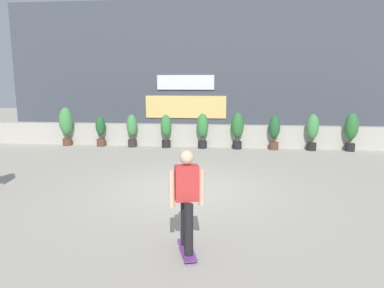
{
  "coord_description": "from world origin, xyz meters",
  "views": [
    {
      "loc": [
        1.08,
        -8.73,
        2.76
      ],
      "look_at": [
        0.0,
        1.5,
        0.9
      ],
      "focal_mm": 33.65,
      "sensor_mm": 36.0,
      "label": 1
    }
  ],
  "objects_px": {
    "potted_plant_6": "(274,131)",
    "potted_plant_3": "(166,129)",
    "skater_far_left": "(187,197)",
    "potted_plant_2": "(132,129)",
    "potted_plant_5": "(238,128)",
    "potted_plant_8": "(351,129)",
    "potted_plant_4": "(203,128)",
    "potted_plant_0": "(66,123)",
    "potted_plant_7": "(312,130)",
    "potted_plant_1": "(101,130)"
  },
  "relations": [
    {
      "from": "potted_plant_7",
      "to": "potted_plant_8",
      "type": "distance_m",
      "value": 1.45
    },
    {
      "from": "potted_plant_3",
      "to": "potted_plant_6",
      "type": "bearing_deg",
      "value": 0.0
    },
    {
      "from": "potted_plant_0",
      "to": "potted_plant_2",
      "type": "bearing_deg",
      "value": 0.0
    },
    {
      "from": "potted_plant_2",
      "to": "potted_plant_4",
      "type": "bearing_deg",
      "value": -0.0
    },
    {
      "from": "potted_plant_0",
      "to": "potted_plant_7",
      "type": "xyz_separation_m",
      "value": [
        10.01,
        0.0,
        -0.12
      ]
    },
    {
      "from": "potted_plant_4",
      "to": "potted_plant_5",
      "type": "bearing_deg",
      "value": 0.0
    },
    {
      "from": "potted_plant_3",
      "to": "skater_far_left",
      "type": "xyz_separation_m",
      "value": [
        1.92,
        -8.95,
        0.19
      ]
    },
    {
      "from": "potted_plant_6",
      "to": "potted_plant_3",
      "type": "bearing_deg",
      "value": 180.0
    },
    {
      "from": "potted_plant_3",
      "to": "potted_plant_6",
      "type": "distance_m",
      "value": 4.32
    },
    {
      "from": "potted_plant_0",
      "to": "potted_plant_4",
      "type": "height_order",
      "value": "potted_plant_0"
    },
    {
      "from": "potted_plant_3",
      "to": "potted_plant_7",
      "type": "bearing_deg",
      "value": 0.0
    },
    {
      "from": "potted_plant_2",
      "to": "potted_plant_8",
      "type": "height_order",
      "value": "potted_plant_8"
    },
    {
      "from": "potted_plant_6",
      "to": "skater_far_left",
      "type": "xyz_separation_m",
      "value": [
        -2.4,
        -8.95,
        0.18
      ]
    },
    {
      "from": "potted_plant_3",
      "to": "potted_plant_6",
      "type": "height_order",
      "value": "potted_plant_6"
    },
    {
      "from": "potted_plant_4",
      "to": "skater_far_left",
      "type": "bearing_deg",
      "value": -87.25
    },
    {
      "from": "potted_plant_0",
      "to": "potted_plant_3",
      "type": "distance_m",
      "value": 4.23
    },
    {
      "from": "potted_plant_1",
      "to": "potted_plant_6",
      "type": "bearing_deg",
      "value": -0.0
    },
    {
      "from": "potted_plant_5",
      "to": "skater_far_left",
      "type": "height_order",
      "value": "skater_far_left"
    },
    {
      "from": "potted_plant_2",
      "to": "potted_plant_6",
      "type": "bearing_deg",
      "value": -0.0
    },
    {
      "from": "potted_plant_1",
      "to": "potted_plant_5",
      "type": "xyz_separation_m",
      "value": [
        5.63,
        -0.0,
        0.16
      ]
    },
    {
      "from": "potted_plant_1",
      "to": "skater_far_left",
      "type": "height_order",
      "value": "skater_far_left"
    },
    {
      "from": "potted_plant_5",
      "to": "potted_plant_7",
      "type": "distance_m",
      "value": 2.9
    },
    {
      "from": "potted_plant_4",
      "to": "skater_far_left",
      "type": "distance_m",
      "value": 8.96
    },
    {
      "from": "potted_plant_2",
      "to": "potted_plant_5",
      "type": "xyz_separation_m",
      "value": [
        4.3,
        -0.0,
        0.09
      ]
    },
    {
      "from": "potted_plant_2",
      "to": "potted_plant_3",
      "type": "height_order",
      "value": "potted_plant_3"
    },
    {
      "from": "skater_far_left",
      "to": "potted_plant_1",
      "type": "bearing_deg",
      "value": 117.57
    },
    {
      "from": "potted_plant_5",
      "to": "potted_plant_6",
      "type": "height_order",
      "value": "potted_plant_5"
    },
    {
      "from": "potted_plant_5",
      "to": "potted_plant_4",
      "type": "bearing_deg",
      "value": 180.0
    },
    {
      "from": "potted_plant_1",
      "to": "potted_plant_6",
      "type": "height_order",
      "value": "potted_plant_6"
    },
    {
      "from": "potted_plant_1",
      "to": "potted_plant_7",
      "type": "height_order",
      "value": "potted_plant_7"
    },
    {
      "from": "skater_far_left",
      "to": "potted_plant_7",
      "type": "bearing_deg",
      "value": 66.65
    },
    {
      "from": "potted_plant_0",
      "to": "potted_plant_8",
      "type": "height_order",
      "value": "potted_plant_0"
    },
    {
      "from": "potted_plant_0",
      "to": "skater_far_left",
      "type": "height_order",
      "value": "skater_far_left"
    },
    {
      "from": "potted_plant_1",
      "to": "potted_plant_3",
      "type": "bearing_deg",
      "value": -0.0
    },
    {
      "from": "potted_plant_4",
      "to": "potted_plant_6",
      "type": "distance_m",
      "value": 2.83
    },
    {
      "from": "potted_plant_2",
      "to": "potted_plant_7",
      "type": "bearing_deg",
      "value": -0.0
    },
    {
      "from": "potted_plant_3",
      "to": "potted_plant_7",
      "type": "distance_m",
      "value": 5.78
    },
    {
      "from": "potted_plant_2",
      "to": "potted_plant_8",
      "type": "relative_size",
      "value": 0.9
    },
    {
      "from": "potted_plant_1",
      "to": "potted_plant_2",
      "type": "xyz_separation_m",
      "value": [
        1.33,
        0.0,
        0.07
      ]
    },
    {
      "from": "potted_plant_3",
      "to": "potted_plant_5",
      "type": "xyz_separation_m",
      "value": [
        2.88,
        0.0,
        0.09
      ]
    },
    {
      "from": "potted_plant_2",
      "to": "potted_plant_1",
      "type": "bearing_deg",
      "value": 180.0
    },
    {
      "from": "potted_plant_0",
      "to": "potted_plant_1",
      "type": "height_order",
      "value": "potted_plant_0"
    },
    {
      "from": "potted_plant_7",
      "to": "potted_plant_8",
      "type": "xyz_separation_m",
      "value": [
        1.45,
        0.0,
        0.04
      ]
    },
    {
      "from": "potted_plant_8",
      "to": "skater_far_left",
      "type": "distance_m",
      "value": 10.41
    },
    {
      "from": "potted_plant_8",
      "to": "potted_plant_0",
      "type": "bearing_deg",
      "value": 180.0
    },
    {
      "from": "potted_plant_2",
      "to": "potted_plant_8",
      "type": "bearing_deg",
      "value": -0.0
    },
    {
      "from": "potted_plant_2",
      "to": "potted_plant_6",
      "type": "xyz_separation_m",
      "value": [
        5.74,
        -0.0,
        0.01
      ]
    },
    {
      "from": "potted_plant_1",
      "to": "potted_plant_8",
      "type": "height_order",
      "value": "potted_plant_8"
    },
    {
      "from": "potted_plant_0",
      "to": "potted_plant_3",
      "type": "bearing_deg",
      "value": -0.0
    },
    {
      "from": "potted_plant_1",
      "to": "potted_plant_7",
      "type": "bearing_deg",
      "value": -0.0
    }
  ]
}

